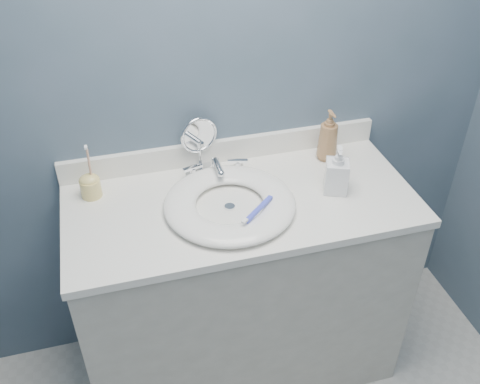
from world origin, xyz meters
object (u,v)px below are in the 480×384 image
object	(u,v)px
makeup_mirror	(199,141)
soap_bottle_clear	(337,170)
toothbrush_holder	(90,185)
soap_bottle_amber	(328,136)

from	to	relation	value
makeup_mirror	soap_bottle_clear	distance (m)	0.51
makeup_mirror	soap_bottle_clear	xyz separation A→B (m)	(0.43, -0.27, -0.03)
makeup_mirror	toothbrush_holder	size ratio (longest dim) A/B	1.03
soap_bottle_clear	toothbrush_holder	bearing A→B (deg)	-171.10
soap_bottle_clear	toothbrush_holder	size ratio (longest dim) A/B	0.87
soap_bottle_clear	toothbrush_holder	world-z (taller)	toothbrush_holder
makeup_mirror	soap_bottle_amber	world-z (taller)	makeup_mirror
soap_bottle_amber	soap_bottle_clear	xyz separation A→B (m)	(-0.05, -0.20, -0.01)
makeup_mirror	toothbrush_holder	bearing A→B (deg)	178.47
soap_bottle_amber	toothbrush_holder	xyz separation A→B (m)	(-0.89, -0.01, -0.05)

